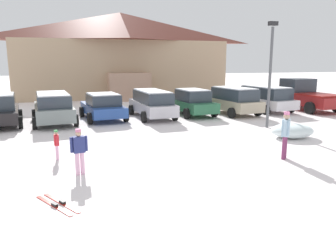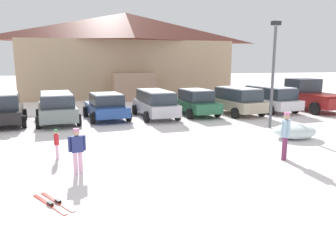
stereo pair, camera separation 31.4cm
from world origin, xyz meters
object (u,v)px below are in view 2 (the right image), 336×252
Objects in this scene: parked_black_sedan at (3,109)px; parked_beige_suv at (237,100)px; parked_white_suv at (269,98)px; pair_of_skis at (53,203)px; skier_child_in_red_jacket at (56,142)px; skier_adult_in_blue_parka at (286,133)px; lamp_post at (273,69)px; parked_blue_hatchback at (106,106)px; pickup_truck at (310,96)px; parked_silver_wagon at (155,103)px; plowed_snow_pile at (294,131)px; parked_green_coupe at (195,102)px; parked_grey_wagon at (57,107)px; ski_lodge at (126,54)px; skier_teen_in_navy_coat at (77,148)px.

parked_beige_suv reaches higher than parked_black_sedan.
pair_of_skis is at bearing -138.75° from parked_white_suv.
skier_adult_in_blue_parka is at bearing -16.42° from skier_child_in_red_jacket.
parked_black_sedan is 13.73m from parked_beige_suv.
pair_of_skis is 0.28× the size of lamp_post.
parked_blue_hatchback reaches higher than pair_of_skis.
lamp_post reaches higher than pickup_truck.
parked_beige_suv is (5.36, -0.27, 0.03)m from parked_silver_wagon.
plowed_snow_pile is (-0.69, -6.75, -0.61)m from parked_beige_suv.
parked_green_coupe reaches higher than pair_of_skis.
parked_beige_suv is 4.08× the size of skier_child_in_red_jacket.
pickup_truck is at bearing 0.58° from parked_black_sedan.
parked_silver_wagon is at bearing 123.59° from plowed_snow_pile.
parked_grey_wagon is 11.68m from lamp_post.
parked_grey_wagon is at bearing 179.65° from parked_beige_suv.
lamp_post is at bearing -19.16° from parked_black_sedan.
parked_blue_hatchback is at bearing 72.58° from skier_child_in_red_jacket.
pickup_truck is at bearing 47.64° from plowed_snow_pile.
parked_black_sedan is 2.71× the size of skier_adult_in_blue_parka.
pair_of_skis is at bearing -146.92° from lamp_post.
parked_black_sedan is 1.03× the size of parked_blue_hatchback.
parked_black_sedan reaches higher than plowed_snow_pile.
parked_beige_suv is at bearing -166.78° from parked_white_suv.
skier_adult_in_blue_parka is (-3.07, -9.42, 0.01)m from parked_beige_suv.
skier_adult_in_blue_parka is at bearing -120.02° from parked_white_suv.
skier_adult_in_blue_parka is (-5.81, -10.06, 0.02)m from parked_white_suv.
parked_white_suv is (16.47, 0.45, 0.07)m from parked_black_sedan.
plowed_snow_pile is at bearing -56.41° from parked_silver_wagon.
ski_lodge is 11.99× the size of skier_adult_in_blue_parka.
plowed_snow_pile is at bearing 23.48° from pair_of_skis.
parked_blue_hatchback reaches higher than skier_teen_in_navy_coat.
skier_adult_in_blue_parka is 0.32× the size of lamp_post.
pickup_truck reaches higher than parked_blue_hatchback.
plowed_snow_pile is (9.90, 4.30, 0.30)m from pair_of_skis.
parked_black_sedan is 2.33× the size of plowed_snow_pile.
skier_teen_in_navy_coat is at bearing 176.59° from skier_adult_in_blue_parka.
parked_grey_wagon is 2.47× the size of plowed_snow_pile.
parked_white_suv is (8.10, 0.37, 0.02)m from parked_silver_wagon.
parked_white_suv is 11.62m from skier_adult_in_blue_parka.
parked_beige_suv is at bearing 33.90° from skier_child_in_red_jacket.
parked_grey_wagon is at bearing -171.00° from parked_blue_hatchback.
plowed_snow_pile is (7.58, -7.25, -0.47)m from parked_blue_hatchback.
parked_black_sedan is at bearing 112.49° from skier_child_in_red_jacket.
plowed_snow_pile is at bearing -95.86° from parked_beige_suv.
parked_black_sedan is 0.85× the size of pickup_truck.
parked_black_sedan is 5.47m from parked_blue_hatchback.
parked_white_suv is (5.43, 0.10, 0.09)m from parked_green_coupe.
parked_grey_wagon is 0.90× the size of pickup_truck.
parked_grey_wagon reaches higher than parked_blue_hatchback.
parked_silver_wagon is 3.44× the size of skier_teen_in_navy_coat.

